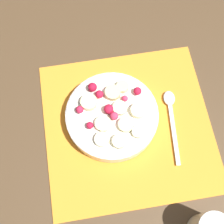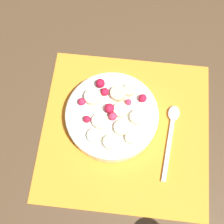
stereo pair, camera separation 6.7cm
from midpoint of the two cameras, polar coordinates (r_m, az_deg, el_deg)
ground_plane at (r=0.70m, az=5.15°, el=-3.65°), size 3.00×3.00×0.00m
placemat at (r=0.70m, az=5.17°, el=-3.58°), size 0.37×0.36×0.01m
fruit_bowl at (r=0.69m, az=2.78°, el=-0.90°), size 0.20×0.20×0.05m
spoon at (r=0.71m, az=13.50°, el=-3.11°), size 0.04×0.18×0.01m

